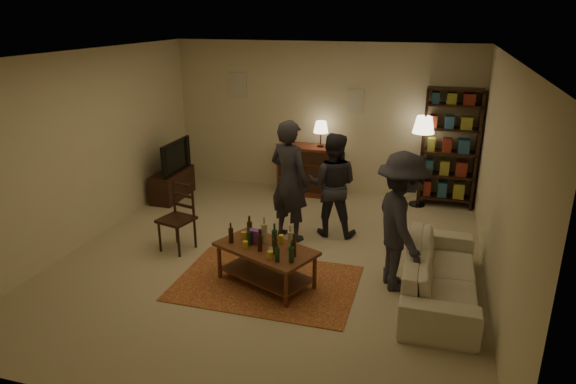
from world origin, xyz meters
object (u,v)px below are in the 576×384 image
at_px(dining_chair, 179,214).
at_px(person_by_sofa, 401,222).
at_px(bookshelf, 449,147).
at_px(floor_lamp, 423,131).
at_px(tv_stand, 172,177).
at_px(person_left, 289,181).
at_px(coffee_table, 266,252).
at_px(person_right, 332,185).
at_px(sofa, 440,274).
at_px(dresser, 307,169).

relative_size(dining_chair, person_by_sofa, 0.58).
relative_size(bookshelf, floor_lamp, 1.29).
bearing_deg(bookshelf, tv_stand, -168.20).
relative_size(floor_lamp, person_left, 0.88).
xyz_separation_m(coffee_table, person_left, (-0.11, 1.40, 0.46)).
relative_size(coffee_table, person_left, 0.77).
relative_size(tv_stand, floor_lamp, 0.68).
height_order(dining_chair, person_right, person_right).
bearing_deg(dining_chair, sofa, 7.98).
bearing_deg(coffee_table, person_left, 94.31).
bearing_deg(tv_stand, bookshelf, 11.80).
relative_size(floor_lamp, sofa, 0.75).
distance_m(dining_chair, floor_lamp, 4.21).
height_order(sofa, person_by_sofa, person_by_sofa).
relative_size(dresser, person_left, 0.77).
xyz_separation_m(floor_lamp, person_by_sofa, (-0.10, -2.93, -0.47)).
bearing_deg(floor_lamp, tv_stand, -168.68).
relative_size(dining_chair, dresser, 0.72).
bearing_deg(dining_chair, person_by_sofa, 9.26).
bearing_deg(floor_lamp, person_by_sofa, -91.97).
xyz_separation_m(dining_chair, person_right, (1.95, 1.09, 0.26)).
xyz_separation_m(sofa, person_left, (-2.16, 1.13, 0.58)).
bearing_deg(person_by_sofa, person_left, 37.02).
distance_m(floor_lamp, person_right, 2.07).
height_order(dresser, floor_lamp, floor_lamp).
distance_m(dresser, floor_lamp, 2.16).
relative_size(coffee_table, floor_lamp, 0.88).
bearing_deg(coffee_table, floor_lamp, 63.48).
distance_m(tv_stand, person_left, 2.75).
bearing_deg(tv_stand, sofa, -25.34).
bearing_deg(dining_chair, tv_stand, 134.87).
height_order(dresser, sofa, dresser).
xyz_separation_m(bookshelf, person_right, (-1.63, -1.73, -0.26)).
bearing_deg(person_right, sofa, 135.21).
height_order(coffee_table, dresser, dresser).
height_order(dining_chair, person_by_sofa, person_by_sofa).
distance_m(coffee_table, person_left, 1.47).
relative_size(coffee_table, sofa, 0.66).
relative_size(tv_stand, dresser, 0.78).
distance_m(coffee_table, dining_chair, 1.61).
relative_size(person_left, person_by_sofa, 1.05).
distance_m(tv_stand, bookshelf, 4.84).
distance_m(sofa, person_left, 2.51).
distance_m(dresser, bookshelf, 2.50).
distance_m(sofa, person_right, 2.20).
bearing_deg(person_left, bookshelf, -114.60).
bearing_deg(bookshelf, dining_chair, -141.81).
bearing_deg(tv_stand, dining_chair, -58.94).
xyz_separation_m(tv_stand, person_by_sofa, (4.14, -2.08, 0.46)).
bearing_deg(coffee_table, dresser, 95.75).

